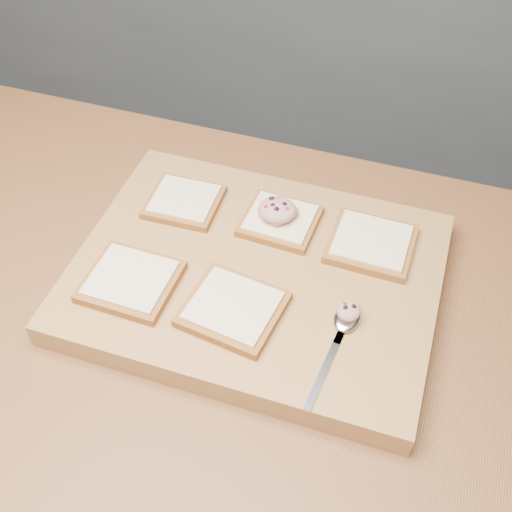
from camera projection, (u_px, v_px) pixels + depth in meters
The scene contains 11 objects.
island_counter at pixel (332, 479), 1.22m from camera, with size 2.00×0.80×0.90m.
back_counter at pixel (436, 75), 2.11m from camera, with size 3.60×0.62×0.94m.
cutting_board at pixel (256, 277), 0.95m from camera, with size 0.52×0.40×0.04m, color #A67947.
bread_far_left at pixel (184, 201), 1.01m from camera, with size 0.11×0.10×0.02m.
bread_far_center at pixel (280, 220), 0.99m from camera, with size 0.12×0.11×0.02m.
bread_far_right at pixel (371, 243), 0.95m from camera, with size 0.13×0.12×0.02m.
bread_near_left at pixel (131, 281), 0.90m from camera, with size 0.13×0.12×0.02m.
bread_near_center at pixel (233, 308), 0.87m from camera, with size 0.14×0.13×0.02m.
tuna_salad_dollop at pixel (277, 210), 0.97m from camera, with size 0.06×0.06×0.03m.
spoon at pixel (344, 325), 0.86m from camera, with size 0.04×0.18×0.01m.
spoon_salad at pixel (349, 311), 0.85m from camera, with size 0.03×0.04×0.02m.
Camera 1 is at (0.02, -0.52, 1.65)m, focal length 45.00 mm.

